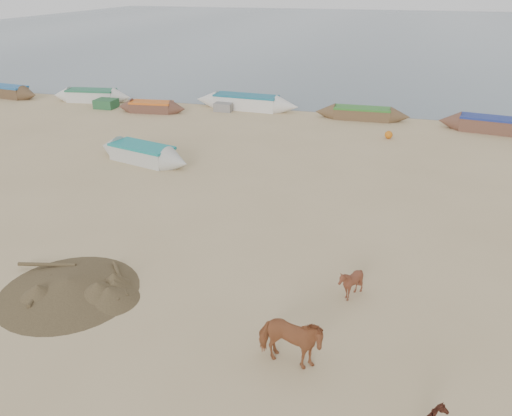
% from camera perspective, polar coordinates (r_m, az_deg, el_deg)
% --- Properties ---
extents(ground, '(140.00, 140.00, 0.00)m').
position_cam_1_polar(ground, '(14.53, -4.34, -10.02)').
color(ground, tan).
rests_on(ground, ground).
extents(sea, '(160.00, 160.00, 0.00)m').
position_cam_1_polar(sea, '(93.60, 13.81, 19.16)').
color(sea, slate).
rests_on(sea, ground).
extents(cow_adult, '(1.75, 0.95, 1.41)m').
position_cam_1_polar(cow_adult, '(11.88, 3.87, -14.92)').
color(cow_adult, '#9A5732').
rests_on(cow_adult, ground).
extents(calf_front, '(1.10, 1.03, 0.99)m').
position_cam_1_polar(calf_front, '(14.41, 10.77, -8.41)').
color(calf_front, brown).
rests_on(calf_front, ground).
extents(near_canoe, '(5.69, 2.75, 0.84)m').
position_cam_1_polar(near_canoe, '(25.30, -12.86, 6.12)').
color(near_canoe, beige).
rests_on(near_canoe, ground).
extents(debris_pile, '(4.18, 4.18, 0.44)m').
position_cam_1_polar(debris_pile, '(15.52, -20.69, -8.30)').
color(debris_pile, brown).
rests_on(debris_pile, ground).
extents(waterline_canoes, '(54.00, 4.73, 0.99)m').
position_cam_1_polar(waterline_canoes, '(33.18, 6.64, 11.03)').
color(waterline_canoes, brown).
rests_on(waterline_canoes, ground).
extents(beach_clutter, '(45.33, 4.39, 0.64)m').
position_cam_1_polar(beach_clutter, '(31.68, 13.25, 9.62)').
color(beach_clutter, '#2A5E37').
rests_on(beach_clutter, ground).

